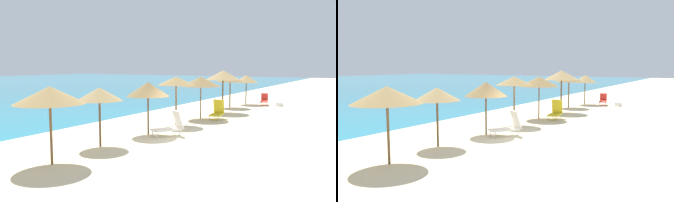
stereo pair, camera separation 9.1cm
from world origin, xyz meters
TOP-DOWN VIEW (x-y plane):
  - ground_plane at (0.00, 0.00)m, footprint 160.00×160.00m
  - beach_umbrella_3 at (-5.82, 2.09)m, footprint 2.38×2.38m
  - beach_umbrella_4 at (-3.01, 2.45)m, footprint 1.90×1.90m
  - beach_umbrella_5 at (0.06, 2.14)m, footprint 2.07×2.07m
  - beach_umbrella_6 at (3.09, 2.32)m, footprint 2.06×2.06m
  - beach_umbrella_7 at (5.85, 2.12)m, footprint 2.44×2.44m
  - beach_umbrella_8 at (9.22, 2.03)m, footprint 2.41×2.41m
  - beach_umbrella_9 at (12.22, 2.63)m, footprint 2.15×2.15m
  - beach_umbrella_10 at (15.02, 2.26)m, footprint 1.94×1.94m
  - lounge_chair_0 at (0.28, 1.03)m, footprint 1.59×1.33m
  - lounge_chair_1 at (6.23, 1.16)m, footprint 1.45×0.87m
  - lounge_chair_2 at (15.20, 0.74)m, footprint 1.58×0.89m
  - cooler_box at (15.11, -0.53)m, footprint 0.56×0.56m

SIDE VIEW (x-z plane):
  - ground_plane at x=0.00m, z-range 0.00..0.00m
  - cooler_box at x=15.11m, z-range 0.00..0.31m
  - lounge_chair_2 at x=15.20m, z-range -0.06..0.90m
  - lounge_chair_1 at x=6.23m, z-range -0.13..1.06m
  - lounge_chair_0 at x=0.28m, z-range -0.12..1.09m
  - beach_umbrella_10 at x=15.02m, z-range 0.92..3.41m
  - beach_umbrella_4 at x=-3.01m, z-range 0.94..3.39m
  - beach_umbrella_5 at x=0.06m, z-range 0.93..3.47m
  - beach_umbrella_9 at x=12.22m, z-range 1.00..3.61m
  - beach_umbrella_7 at x=5.85m, z-range 1.01..3.65m
  - beach_umbrella_3 at x=-5.82m, z-range 1.03..3.69m
  - beach_umbrella_6 at x=3.09m, z-range 1.11..3.82m
  - beach_umbrella_8 at x=9.22m, z-range 1.14..4.11m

